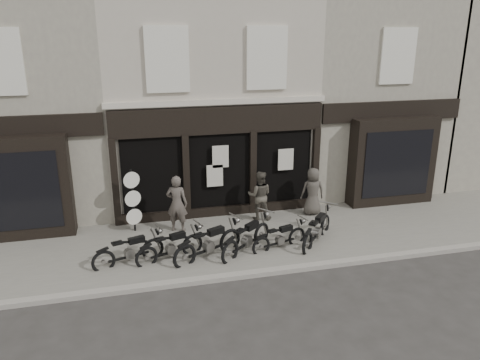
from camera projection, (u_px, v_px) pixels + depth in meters
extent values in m
plane|color=#2D2B28|center=(241.00, 255.00, 13.65)|extent=(90.00, 90.00, 0.00)
cube|color=#6A655D|center=(234.00, 240.00, 14.46)|extent=(30.00, 4.20, 0.12)
cube|color=gray|center=(252.00, 274.00, 12.47)|extent=(30.00, 0.25, 0.13)
cube|color=#AEA595|center=(203.00, 89.00, 17.93)|extent=(7.20, 6.00, 8.20)
cube|color=black|center=(219.00, 120.00, 15.29)|extent=(7.10, 0.18, 0.90)
cube|color=black|center=(220.00, 177.00, 15.94)|extent=(6.50, 0.10, 2.95)
cube|color=black|center=(221.00, 212.00, 16.27)|extent=(7.10, 0.20, 0.44)
cube|color=beige|center=(219.00, 102.00, 15.13)|extent=(7.30, 0.22, 0.18)
cube|color=silver|center=(167.00, 60.00, 14.35)|extent=(1.35, 0.12, 2.00)
cube|color=black|center=(167.00, 60.00, 14.38)|extent=(1.05, 0.06, 1.70)
cube|color=silver|center=(267.00, 58.00, 15.08)|extent=(1.35, 0.12, 2.00)
cube|color=black|center=(267.00, 58.00, 15.11)|extent=(1.05, 0.06, 1.70)
cube|color=black|center=(115.00, 183.00, 15.06)|extent=(0.22, 0.22, 3.00)
cube|color=black|center=(186.00, 178.00, 15.59)|extent=(0.22, 0.22, 3.00)
cube|color=black|center=(253.00, 173.00, 16.11)|extent=(0.22, 0.22, 3.00)
cube|color=black|center=(315.00, 169.00, 16.64)|extent=(0.22, 0.22, 3.00)
cube|color=beige|center=(220.00, 157.00, 15.54)|extent=(0.55, 0.04, 0.75)
cube|color=beige|center=(286.00, 159.00, 16.15)|extent=(0.55, 0.04, 0.75)
cube|color=beige|center=(215.00, 176.00, 15.70)|extent=(0.55, 0.04, 0.75)
cube|color=gray|center=(25.00, 94.00, 16.48)|extent=(5.50, 6.00, 8.20)
cube|color=black|center=(16.00, 189.00, 14.12)|extent=(3.20, 0.70, 3.20)
cube|color=black|center=(14.00, 192.00, 13.80)|extent=(2.60, 0.06, 2.40)
cube|color=black|center=(9.00, 128.00, 13.85)|extent=(5.40, 0.16, 0.70)
cube|color=gray|center=(354.00, 85.00, 19.38)|extent=(5.50, 6.00, 8.20)
cube|color=black|center=(392.00, 161.00, 17.03)|extent=(3.20, 0.70, 3.20)
cube|color=black|center=(397.00, 164.00, 16.70)|extent=(2.60, 0.06, 2.40)
cube|color=black|center=(393.00, 111.00, 16.75)|extent=(5.40, 0.16, 0.70)
cube|color=silver|center=(398.00, 56.00, 16.17)|extent=(1.30, 0.10, 1.90)
cube|color=black|center=(397.00, 56.00, 16.20)|extent=(1.00, 0.06, 1.60)
torus|color=black|center=(153.00, 249.00, 13.29)|extent=(0.66, 0.29, 0.66)
torus|color=black|center=(103.00, 262.00, 12.57)|extent=(0.66, 0.29, 0.66)
cube|color=black|center=(129.00, 257.00, 12.94)|extent=(1.11, 0.41, 0.06)
cube|color=gray|center=(129.00, 254.00, 12.93)|extent=(0.28, 0.24, 0.25)
cube|color=black|center=(137.00, 240.00, 12.93)|extent=(0.48, 0.30, 0.17)
cube|color=black|center=(117.00, 243.00, 12.65)|extent=(0.34, 0.28, 0.06)
cylinder|color=gray|center=(159.00, 227.00, 13.20)|extent=(0.21, 0.55, 0.04)
torus|color=black|center=(192.00, 245.00, 13.55)|extent=(0.65, 0.31, 0.66)
torus|color=black|center=(147.00, 258.00, 12.79)|extent=(0.65, 0.31, 0.66)
cube|color=black|center=(170.00, 252.00, 13.18)|extent=(1.11, 0.45, 0.06)
cube|color=gray|center=(171.00, 250.00, 13.17)|extent=(0.28, 0.25, 0.25)
cube|color=black|center=(178.00, 236.00, 13.18)|extent=(0.48, 0.31, 0.17)
cube|color=black|center=(160.00, 239.00, 12.87)|extent=(0.34, 0.28, 0.06)
cylinder|color=gray|center=(198.00, 223.00, 13.46)|extent=(0.23, 0.54, 0.04)
torus|color=black|center=(230.00, 241.00, 13.73)|extent=(0.71, 0.42, 0.74)
torus|color=black|center=(185.00, 257.00, 12.76)|extent=(0.71, 0.42, 0.74)
cube|color=black|center=(208.00, 250.00, 13.26)|extent=(1.19, 0.62, 0.07)
cube|color=gray|center=(209.00, 247.00, 13.24)|extent=(0.32, 0.29, 0.28)
cube|color=black|center=(216.00, 231.00, 13.27)|extent=(0.53, 0.39, 0.19)
cube|color=black|center=(198.00, 235.00, 12.89)|extent=(0.39, 0.34, 0.07)
cylinder|color=gray|center=(236.00, 216.00, 13.65)|extent=(0.32, 0.59, 0.04)
torus|color=black|center=(261.00, 234.00, 14.20)|extent=(0.62, 0.53, 0.73)
torus|color=black|center=(230.00, 253.00, 13.02)|extent=(0.62, 0.53, 0.73)
cube|color=black|center=(246.00, 244.00, 13.62)|extent=(1.02, 0.84, 0.06)
cube|color=gray|center=(247.00, 241.00, 13.61)|extent=(0.32, 0.31, 0.28)
cube|color=black|center=(252.00, 226.00, 13.68)|extent=(0.50, 0.45, 0.18)
cube|color=black|center=(240.00, 231.00, 13.22)|extent=(0.38, 0.37, 0.06)
cylinder|color=gray|center=(266.00, 210.00, 14.16)|extent=(0.42, 0.51, 0.04)
torus|color=black|center=(297.00, 237.00, 14.15)|extent=(0.60, 0.25, 0.60)
torus|color=black|center=(261.00, 247.00, 13.52)|extent=(0.60, 0.25, 0.60)
cube|color=black|center=(279.00, 243.00, 13.84)|extent=(1.02, 0.35, 0.05)
cube|color=gray|center=(280.00, 240.00, 13.83)|extent=(0.25, 0.22, 0.23)
cube|color=black|center=(286.00, 228.00, 13.83)|extent=(0.44, 0.26, 0.15)
cube|color=black|center=(272.00, 231.00, 13.57)|extent=(0.31, 0.25, 0.05)
cylinder|color=gray|center=(303.00, 218.00, 14.06)|extent=(0.18, 0.50, 0.03)
torus|color=black|center=(325.00, 225.00, 14.83)|extent=(0.55, 0.59, 0.71)
torus|color=black|center=(307.00, 244.00, 13.56)|extent=(0.55, 0.59, 0.71)
cube|color=black|center=(316.00, 236.00, 14.21)|extent=(0.88, 0.95, 0.06)
cube|color=gray|center=(317.00, 233.00, 14.20)|extent=(0.31, 0.31, 0.27)
cube|color=black|center=(320.00, 218.00, 14.29)|extent=(0.46, 0.48, 0.18)
cube|color=black|center=(314.00, 223.00, 13.79)|extent=(0.37, 0.37, 0.06)
cylinder|color=gray|center=(328.00, 203.00, 14.81)|extent=(0.47, 0.44, 0.04)
imported|color=#4D453F|center=(177.00, 204.00, 14.76)|extent=(0.78, 0.65, 1.84)
imported|color=#474239|center=(260.00, 195.00, 15.71)|extent=(0.97, 0.85, 1.69)
imported|color=#413C36|center=(313.00, 191.00, 16.14)|extent=(0.86, 0.60, 1.66)
cylinder|color=black|center=(135.00, 233.00, 15.06)|extent=(0.34, 0.34, 0.06)
cylinder|color=black|center=(133.00, 202.00, 14.74)|extent=(0.07, 0.07, 2.17)
cylinder|color=black|center=(131.00, 180.00, 14.48)|extent=(0.51, 0.22, 0.53)
cylinder|color=silver|center=(131.00, 180.00, 14.45)|extent=(0.50, 0.19, 0.53)
cylinder|color=black|center=(133.00, 198.00, 14.67)|extent=(0.51, 0.22, 0.53)
cylinder|color=silver|center=(133.00, 199.00, 14.64)|extent=(0.50, 0.19, 0.53)
cylinder|color=black|center=(134.00, 217.00, 14.85)|extent=(0.51, 0.22, 0.53)
cylinder|color=silver|center=(134.00, 217.00, 14.83)|extent=(0.50, 0.19, 0.53)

